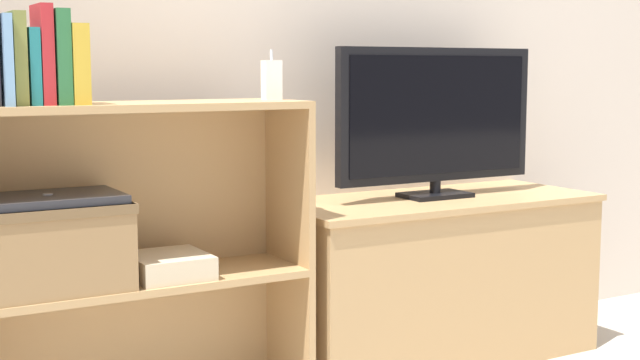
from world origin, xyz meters
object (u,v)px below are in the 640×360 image
at_px(baby_monitor, 272,80).
at_px(storage_basket_left, 49,243).
at_px(book_olive, 16,59).
at_px(book_teal, 31,67).
at_px(tv, 437,118).
at_px(book_skyblue, 3,60).
at_px(book_mustard, 74,64).
at_px(book_crimson, 43,55).
at_px(magazine_stack, 169,266).
at_px(laptop, 48,199).
at_px(tv_stand, 434,277).
at_px(book_forest, 58,57).

bearing_deg(baby_monitor, storage_basket_left, -178.63).
relative_size(book_olive, book_teal, 1.20).
xyz_separation_m(tv, book_olive, (-1.33, -0.12, 0.18)).
xyz_separation_m(book_skyblue, book_olive, (0.03, -0.00, 0.00)).
distance_m(book_skyblue, book_mustard, 0.17).
relative_size(book_crimson, magazine_stack, 1.15).
bearing_deg(tv, book_teal, -174.80).
bearing_deg(book_teal, book_crimson, 0.00).
bearing_deg(book_crimson, laptop, 80.58).
height_order(tv_stand, book_olive, book_olive).
bearing_deg(book_forest, laptop, 142.43).
relative_size(tv_stand, tv, 1.45).
distance_m(baby_monitor, laptop, 0.69).
xyz_separation_m(book_teal, book_forest, (0.07, 0.00, 0.02)).
bearing_deg(book_olive, baby_monitor, 3.27).
height_order(book_mustard, magazine_stack, book_mustard).
xyz_separation_m(tv_stand, book_forest, (-1.23, -0.12, 0.71)).
relative_size(baby_monitor, storage_basket_left, 0.37).
bearing_deg(laptop, book_forest, -37.57).
bearing_deg(book_olive, storage_basket_left, 20.40).
height_order(tv, book_olive, book_olive).
xyz_separation_m(book_teal, book_mustard, (0.10, 0.00, 0.01)).
relative_size(book_crimson, book_mustard, 1.23).
height_order(book_olive, magazine_stack, book_olive).
relative_size(book_skyblue, book_teal, 1.16).
distance_m(book_skyblue, book_teal, 0.06).
bearing_deg(magazine_stack, book_forest, -177.97).
distance_m(book_crimson, book_forest, 0.04).
relative_size(laptop, magazine_stack, 1.70).
height_order(book_teal, book_mustard, book_mustard).
distance_m(laptop, magazine_stack, 0.36).
relative_size(book_crimson, laptop, 0.68).
bearing_deg(book_olive, book_crimson, 0.00).
bearing_deg(tv_stand, book_teal, -174.73).
xyz_separation_m(tv, book_teal, (-1.30, -0.12, 0.16)).
bearing_deg(baby_monitor, tv, 7.04).
height_order(book_olive, book_crimson, book_crimson).
bearing_deg(laptop, baby_monitor, 1.37).
relative_size(book_teal, book_crimson, 0.76).
bearing_deg(book_forest, magazine_stack, 2.03).
distance_m(tv, baby_monitor, 0.65).
height_order(book_teal, magazine_stack, book_teal).
distance_m(book_teal, book_mustard, 0.10).
distance_m(tv_stand, book_skyblue, 1.53).
height_order(book_olive, baby_monitor, book_olive).
distance_m(tv_stand, book_olive, 1.51).
bearing_deg(tv_stand, book_skyblue, -174.97).
bearing_deg(book_olive, tv, 5.08).
bearing_deg(magazine_stack, tv_stand, 6.55).
xyz_separation_m(book_olive, magazine_stack, (0.37, 0.01, -0.54)).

